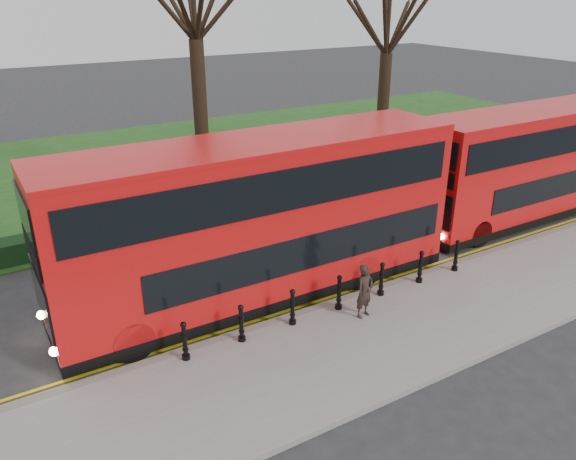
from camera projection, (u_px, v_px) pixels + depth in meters
ground at (278, 303)px, 16.39m from camera, size 120.00×120.00×0.00m
pavement at (337, 354)px, 14.00m from camera, size 60.00×4.00×0.15m
kerb at (295, 317)px, 15.57m from camera, size 60.00×0.25×0.16m
grass_verge at (129, 170)px, 28.19m from camera, size 60.00×18.00×0.06m
hedge at (190, 216)px, 21.59m from camera, size 60.00×0.90×0.80m
yellow_line_outer at (290, 314)px, 15.84m from camera, size 60.00×0.10×0.01m
yellow_line_inner at (286, 311)px, 15.99m from camera, size 60.00×0.10×0.01m
tree_right at (389, 15)px, 27.02m from camera, size 6.37×6.37×9.95m
bollard_row at (339, 293)px, 15.64m from camera, size 9.26×0.15×1.00m
bus_lead at (259, 221)px, 15.89m from camera, size 11.88×2.73×4.73m
bus_rear at (532, 164)px, 21.79m from camera, size 10.82×2.49×4.30m
pedestrian at (365, 291)px, 15.18m from camera, size 0.63×0.48×1.55m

